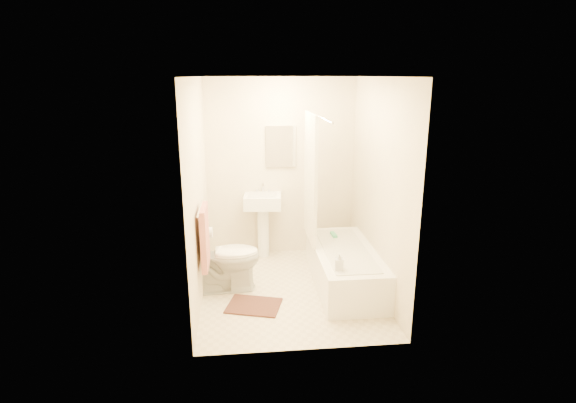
{
  "coord_description": "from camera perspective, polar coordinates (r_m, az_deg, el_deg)",
  "views": [
    {
      "loc": [
        -0.52,
        -4.74,
        2.42
      ],
      "look_at": [
        0.0,
        0.25,
        1.0
      ],
      "focal_mm": 28.0,
      "sensor_mm": 36.0,
      "label": 1
    }
  ],
  "objects": [
    {
      "name": "toilet",
      "position": [
        5.25,
        -8.07,
        -6.98
      ],
      "size": [
        0.85,
        0.51,
        0.8
      ],
      "primitive_type": "imported",
      "rotation": [
        0.0,
        0.0,
        1.63
      ],
      "color": "silver",
      "rests_on": "floor"
    },
    {
      "name": "wall_back",
      "position": [
        6.08,
        -0.92,
        4.23
      ],
      "size": [
        2.0,
        0.02,
        2.4
      ],
      "primitive_type": "cube",
      "color": "beige",
      "rests_on": "ground"
    },
    {
      "name": "wall_left",
      "position": [
        4.92,
        -11.37,
        1.13
      ],
      "size": [
        0.02,
        2.4,
        2.4
      ],
      "primitive_type": "cube",
      "color": "beige",
      "rests_on": "ground"
    },
    {
      "name": "curtain_rod",
      "position": [
        4.92,
        3.72,
        10.89
      ],
      "size": [
        0.03,
        1.7,
        0.03
      ],
      "primitive_type": "cylinder",
      "rotation": [
        1.57,
        0.0,
        0.0
      ],
      "color": "silver",
      "rests_on": "wall_back"
    },
    {
      "name": "floor",
      "position": [
        5.34,
        0.28,
        -11.11
      ],
      "size": [
        2.4,
        2.4,
        0.0
      ],
      "primitive_type": "plane",
      "color": "beige",
      "rests_on": "ground"
    },
    {
      "name": "scrub_brush",
      "position": [
        5.72,
        5.82,
        -4.24
      ],
      "size": [
        0.06,
        0.18,
        0.04
      ],
      "primitive_type": "cube",
      "rotation": [
        0.0,
        0.0,
        0.04
      ],
      "color": "#40AA73",
      "rests_on": "bathtub"
    },
    {
      "name": "soap_bottle",
      "position": [
        4.74,
        6.52,
        -7.61
      ],
      "size": [
        0.1,
        0.1,
        0.19
      ],
      "primitive_type": "imported",
      "rotation": [
        0.0,
        0.0,
        -0.15
      ],
      "color": "silver",
      "rests_on": "bathtub"
    },
    {
      "name": "sink",
      "position": [
        6.11,
        -3.18,
        -2.74
      ],
      "size": [
        0.52,
        0.43,
        0.96
      ],
      "primitive_type": null,
      "rotation": [
        0.0,
        0.0,
        -0.09
      ],
      "color": "white",
      "rests_on": "floor"
    },
    {
      "name": "wall_right",
      "position": [
        5.12,
        11.5,
        1.71
      ],
      "size": [
        0.02,
        2.4,
        2.4
      ],
      "primitive_type": "cube",
      "color": "beige",
      "rests_on": "ground"
    },
    {
      "name": "towel_bar",
      "position": [
        4.7,
        -11.09,
        -0.8
      ],
      "size": [
        0.02,
        0.6,
        0.02
      ],
      "primitive_type": "cylinder",
      "rotation": [
        1.57,
        0.0,
        0.0
      ],
      "color": "silver",
      "rests_on": "wall_left"
    },
    {
      "name": "bathtub",
      "position": [
        5.4,
        7.18,
        -8.3
      ],
      "size": [
        0.7,
        1.59,
        0.45
      ],
      "primitive_type": null,
      "color": "white",
      "rests_on": "floor"
    },
    {
      "name": "shower_curtain",
      "position": [
        5.44,
        2.88,
        3.03
      ],
      "size": [
        0.04,
        0.8,
        1.55
      ],
      "primitive_type": "cube",
      "color": "silver",
      "rests_on": "curtain_rod"
    },
    {
      "name": "towel",
      "position": [
        4.8,
        -10.53,
        -4.46
      ],
      "size": [
        0.06,
        0.45,
        0.66
      ],
      "primitive_type": "cube",
      "color": "#CC7266",
      "rests_on": "towel_bar"
    },
    {
      "name": "toilet_paper",
      "position": [
        5.17,
        -10.18,
        -3.88
      ],
      "size": [
        0.11,
        0.12,
        0.12
      ],
      "primitive_type": "cylinder",
      "rotation": [
        0.0,
        1.57,
        0.0
      ],
      "color": "white",
      "rests_on": "wall_left"
    },
    {
      "name": "mirror",
      "position": [
        6.01,
        -0.92,
        7.0
      ],
      "size": [
        0.4,
        0.03,
        0.55
      ],
      "primitive_type": "cube",
      "color": "white",
      "rests_on": "wall_back"
    },
    {
      "name": "ceiling",
      "position": [
        4.77,
        0.32,
        15.57
      ],
      "size": [
        2.4,
        2.4,
        0.0
      ],
      "primitive_type": "plane",
      "color": "white",
      "rests_on": "ground"
    },
    {
      "name": "bath_mat",
      "position": [
        5.0,
        -4.35,
        -13.05
      ],
      "size": [
        0.65,
        0.56,
        0.02
      ],
      "primitive_type": "cube",
      "rotation": [
        0.0,
        0.0,
        -0.28
      ],
      "color": "#542C20",
      "rests_on": "floor"
    }
  ]
}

